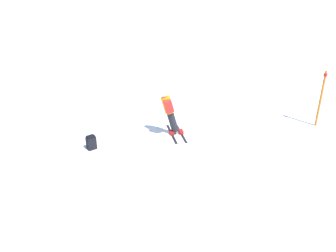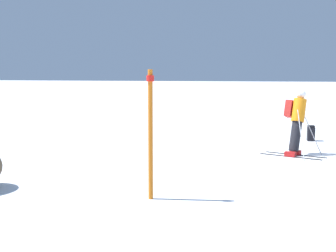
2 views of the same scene
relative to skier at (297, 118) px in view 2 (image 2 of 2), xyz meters
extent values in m
plane|color=white|center=(0.53, 0.05, -0.97)|extent=(300.00, 300.00, 0.00)
cube|color=black|center=(-0.45, 0.10, -0.97)|extent=(0.56, 1.64, 0.01)
cube|color=black|center=(-0.10, 0.00, -0.97)|extent=(0.56, 1.64, 0.01)
cube|color=#B21919|center=(-0.45, 0.10, -0.90)|extent=(0.21, 0.31, 0.12)
cube|color=#B21919|center=(-0.10, 0.00, -0.90)|extent=(0.21, 0.31, 0.12)
cylinder|color=black|center=(-0.13, 0.01, -0.47)|extent=(0.52, 0.38, 0.83)
cylinder|color=orange|center=(0.05, -0.04, 0.21)|extent=(0.57, 0.47, 0.69)
sphere|color=tan|center=(0.16, -0.08, 0.61)|extent=(0.33, 0.29, 0.28)
sphere|color=silver|center=(0.17, -0.08, 0.64)|extent=(0.38, 0.33, 0.32)
cube|color=#AD231E|center=(0.13, 0.20, 0.24)|extent=(0.42, 0.28, 0.50)
cylinder|color=#B7B7BC|center=(-0.60, -0.17, -0.37)|extent=(0.88, 0.30, 1.23)
cylinder|color=#B7B7BC|center=(0.20, -0.40, -0.43)|extent=(0.08, 0.53, 1.10)
cube|color=black|center=(2.87, -0.23, -0.75)|extent=(0.34, 0.27, 0.44)
cube|color=black|center=(2.87, -0.23, -0.50)|extent=(0.30, 0.25, 0.06)
cylinder|color=orange|center=(-5.54, 1.95, 0.13)|extent=(0.08, 0.08, 2.21)
cylinder|color=red|center=(-5.54, 1.95, 1.09)|extent=(0.13, 0.13, 0.10)
camera|label=1|loc=(5.17, 9.74, 4.30)|focal=35.00mm
camera|label=2|loc=(-12.81, -1.02, 1.14)|focal=50.00mm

